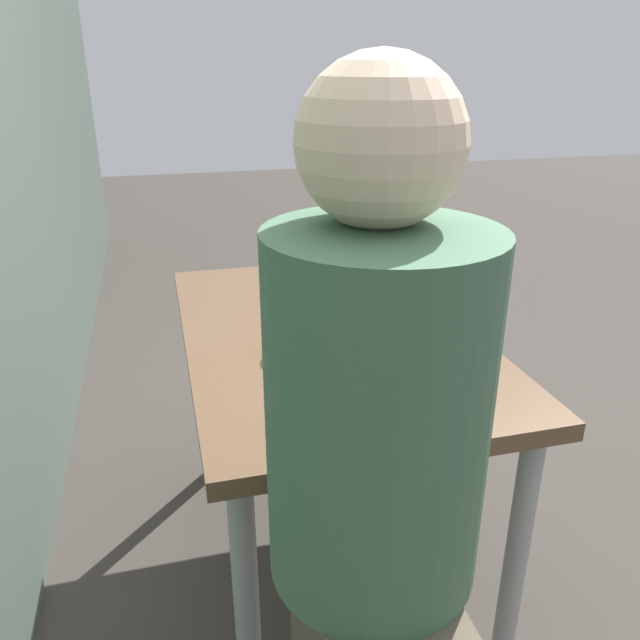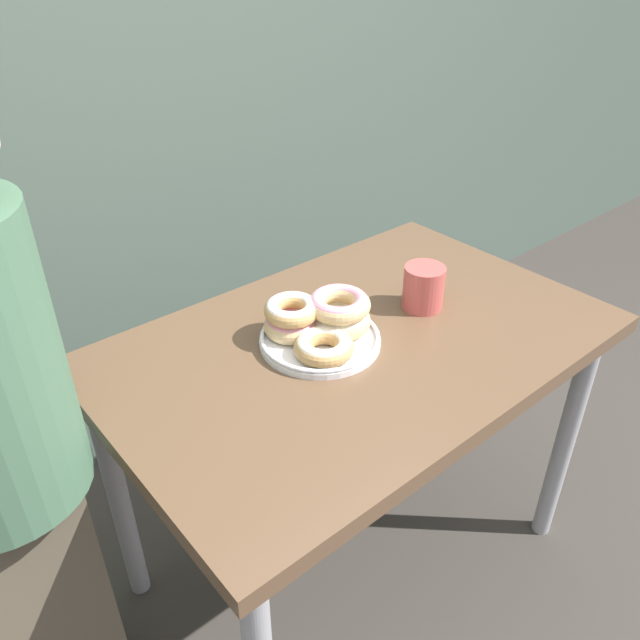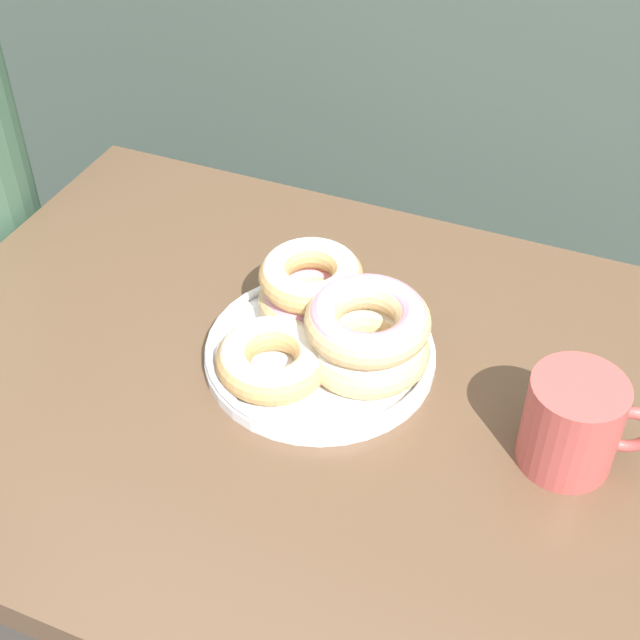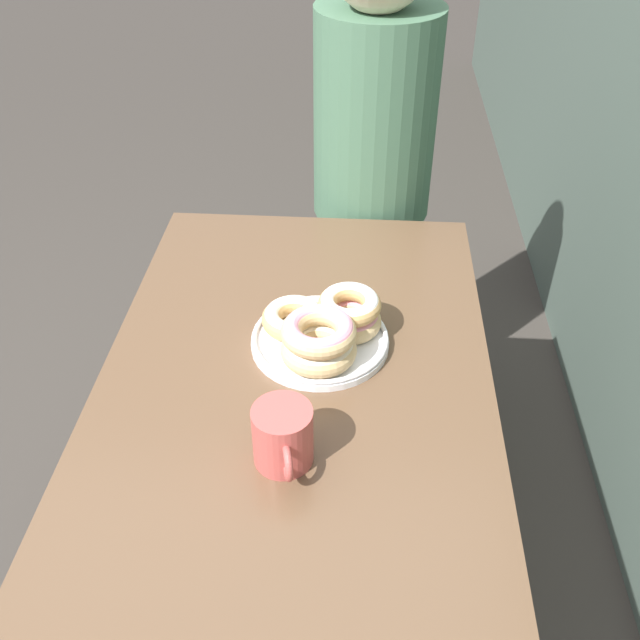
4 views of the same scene
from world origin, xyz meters
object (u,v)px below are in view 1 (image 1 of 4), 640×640
at_px(coffee_mug, 307,283).
at_px(dining_table, 327,360).
at_px(donut_plate, 316,326).
at_px(person_figure, 373,543).

bearing_deg(coffee_mug, dining_table, -179.77).
relative_size(donut_plate, coffee_mug, 2.16).
height_order(dining_table, donut_plate, donut_plate).
xyz_separation_m(donut_plate, person_figure, (-0.66, 0.08, -0.06)).
height_order(donut_plate, person_figure, person_figure).
bearing_deg(coffee_mug, person_figure, 172.16).
relative_size(dining_table, person_figure, 0.80).
height_order(dining_table, coffee_mug, coffee_mug).
bearing_deg(person_figure, coffee_mug, -7.84).
xyz_separation_m(dining_table, donut_plate, (-0.07, 0.05, 0.13)).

